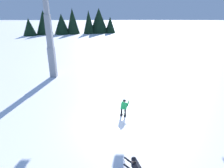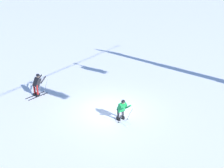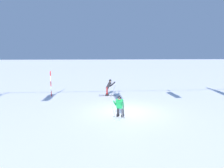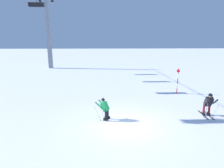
{
  "view_description": "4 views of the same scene",
  "coord_description": "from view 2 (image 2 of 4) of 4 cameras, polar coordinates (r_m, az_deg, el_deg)",
  "views": [
    {
      "loc": [
        -0.33,
        -12.77,
        8.16
      ],
      "look_at": [
        -0.39,
        2.5,
        2.21
      ],
      "focal_mm": 31.58,
      "sensor_mm": 36.0,
      "label": 1
    },
    {
      "loc": [
        11.73,
        7.6,
        7.77
      ],
      "look_at": [
        0.67,
        0.57,
        2.15
      ],
      "focal_mm": 41.44,
      "sensor_mm": 36.0,
      "label": 2
    },
    {
      "loc": [
        2.14,
        13.08,
        3.88
      ],
      "look_at": [
        1.09,
        1.12,
        2.08
      ],
      "focal_mm": 32.12,
      "sensor_mm": 36.0,
      "label": 3
    },
    {
      "loc": [
        -9.87,
        1.31,
        4.63
      ],
      "look_at": [
        1.45,
        0.72,
        2.04
      ],
      "focal_mm": 29.4,
      "sensor_mm": 36.0,
      "label": 4
    }
  ],
  "objects": [
    {
      "name": "skier_carving_main",
      "position": [
        14.61,
        2.19,
        -5.45
      ],
      "size": [
        1.11,
        1.65,
        1.47
      ],
      "color": "white",
      "rests_on": "ground_plane"
    },
    {
      "name": "skier_distant_uphill",
      "position": [
        18.27,
        -16.19,
        0.19
      ],
      "size": [
        1.64,
        0.74,
        1.68
      ],
      "color": "black",
      "rests_on": "ground_plane"
    },
    {
      "name": "ground_plane",
      "position": [
        15.99,
        -0.44,
        -5.84
      ],
      "size": [
        260.0,
        260.0,
        0.0
      ],
      "primitive_type": "plane",
      "color": "white"
    }
  ]
}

